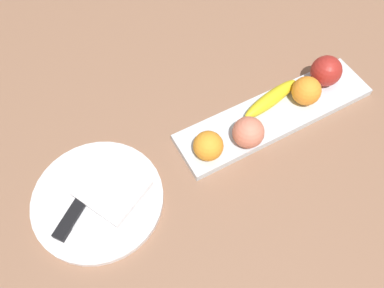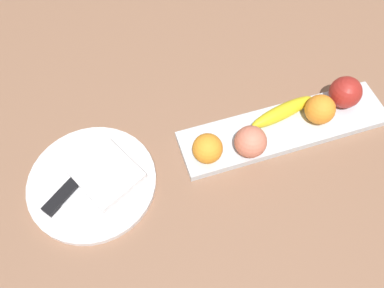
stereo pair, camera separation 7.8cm
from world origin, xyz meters
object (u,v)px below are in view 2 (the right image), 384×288
Objects in this scene: orange_near_banana at (320,109)px; peach at (251,142)px; fruit_tray at (284,128)px; apple at (345,92)px; banana at (282,112)px; folded_napkin at (107,174)px; dinner_plate at (92,182)px; orange_near_apple at (208,148)px; knife at (69,190)px.

orange_near_banana is 0.17m from peach.
apple is (0.15, 0.02, 0.04)m from fruit_tray.
banana is 1.33× the size of folded_napkin.
dinner_plate is at bearing -177.91° from apple.
orange_near_apple is 0.24× the size of dinner_plate.
banana is 0.43m from dinner_plate.
knife is (-0.05, -0.01, 0.01)m from dinner_plate.
peach is at bearing -5.74° from dinner_plate.
apple is 0.57m from dinner_plate.
dinner_plate is 0.04m from folded_napkin.
dinner_plate is 1.66× the size of knife.
knife is (-0.08, -0.01, -0.00)m from folded_napkin.
apple is 1.09× the size of orange_near_banana.
banana reaches higher than folded_napkin.
peach is 0.30m from folded_napkin.
folded_napkin is 0.77× the size of knife.
knife is (-0.62, -0.03, -0.03)m from apple.
orange_near_apple is at bearing -172.98° from apple.
apple is 1.06× the size of peach.
fruit_tray is 0.15m from apple.
fruit_tray is 0.42m from dinner_plate.
orange_near_apple is 0.26m from orange_near_banana.
folded_napkin reaches higher than dinner_plate.
orange_near_banana is (0.26, 0.02, 0.00)m from orange_near_apple.
folded_napkin is (-0.39, -0.00, 0.01)m from fruit_tray.
folded_napkin is at bearing 0.00° from dinner_plate.
orange_near_apple is (-0.33, -0.04, -0.00)m from apple.
banana is at bearing 13.70° from orange_near_apple.
orange_near_apple is 0.09m from peach.
banana is 1.02× the size of knife.
apple reaches higher than orange_near_banana.
orange_near_apple is (-0.19, -0.05, 0.01)m from banana.
dinner_plate is (-0.50, 0.00, -0.04)m from orange_near_banana.
peach reaches higher than knife.
folded_napkin is (0.03, 0.00, 0.02)m from dinner_plate.
peach reaches higher than folded_napkin.
orange_near_apple is 0.52× the size of folded_napkin.
apple is 0.45× the size of knife.
banana is 2.48× the size of orange_near_banana.
fruit_tray is 2.97× the size of knife.
peach is 0.26× the size of dinner_plate.
fruit_tray is 2.91× the size of banana.
fruit_tray is at bearing 0.00° from folded_napkin.
dinner_plate is (-0.33, 0.03, -0.04)m from peach.
folded_napkin is at bearing -31.27° from knife.
peach is at bearing -169.99° from orange_near_banana.
knife reaches higher than fruit_tray.
apple is 0.25m from peach.
banana is (0.00, 0.03, 0.03)m from fruit_tray.
fruit_tray is 6.64× the size of apple.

